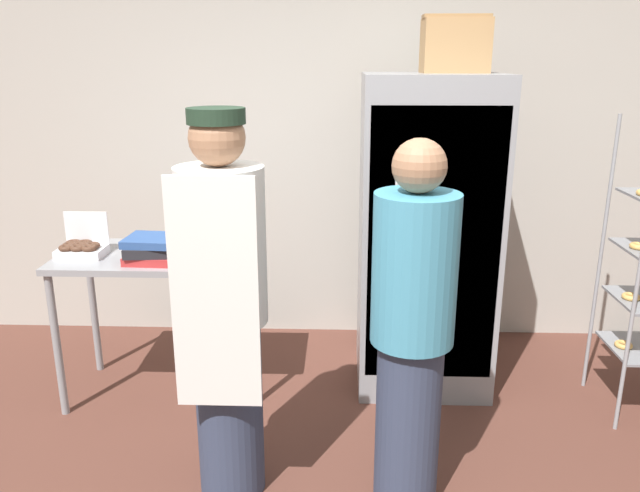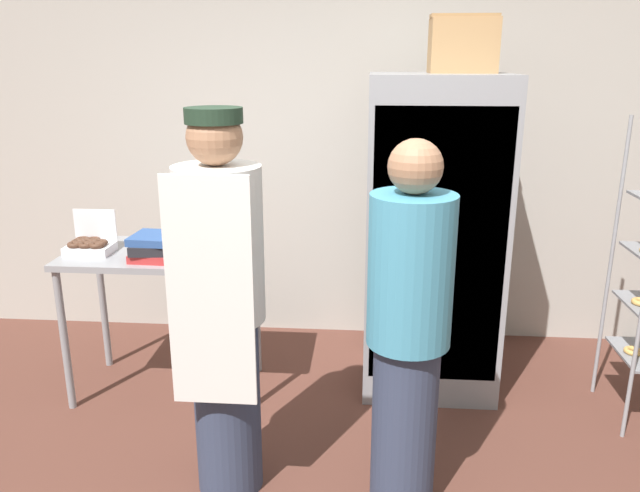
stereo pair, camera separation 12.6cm
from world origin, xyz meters
name	(u,v)px [view 1 (the left image)]	position (x,y,z in m)	size (l,w,h in m)	color
back_wall	(331,137)	(0.00, 2.29, 1.44)	(6.40, 0.12, 2.89)	#B7B2A8
refrigerator	(426,236)	(0.59, 1.53, 0.95)	(0.79, 0.74, 1.89)	gray
prep_counter	(155,272)	(-1.00, 1.29, 0.78)	(1.09, 0.62, 0.89)	gray
donut_box	(81,248)	(-1.40, 1.23, 0.94)	(0.26, 0.19, 0.24)	white
blender_pitcher	(215,237)	(-0.64, 1.28, 1.00)	(0.15, 0.15, 0.24)	#99999E
binder_stack	(152,249)	(-0.97, 1.16, 0.96)	(0.29, 0.27, 0.14)	#B72D2D
cardboard_storage_box	(455,45)	(0.71, 1.60, 2.04)	(0.37, 0.27, 0.31)	#A87F51
person_baker	(225,307)	(-0.43, 0.41, 0.93)	(0.38, 0.40, 1.78)	#333D56
person_customer	(412,331)	(0.38, 0.35, 0.85)	(0.36, 0.36, 1.67)	#333D56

